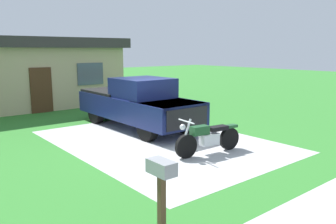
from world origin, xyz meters
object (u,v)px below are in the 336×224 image
pickup_truck (136,103)px  mailbox (161,178)px  neighbor_house (23,72)px  motorcycle (208,138)px

pickup_truck → mailbox: size_ratio=4.47×
neighbor_house → mailbox: bearing=-99.2°
neighbor_house → motorcycle: bearing=-83.5°
mailbox → neighbor_house: (2.37, 14.60, 0.81)m
mailbox → pickup_truck: bearing=58.9°
mailbox → neighbor_house: neighbor_house is taller
motorcycle → pickup_truck: pickup_truck is taller
pickup_truck → neighbor_house: bearing=101.8°
motorcycle → mailbox: bearing=-144.9°
motorcycle → mailbox: mailbox is taller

